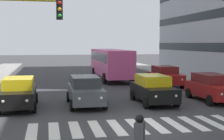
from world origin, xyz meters
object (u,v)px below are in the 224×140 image
(car_3, at_px, (19,93))
(bus_behind_traffic, at_px, (110,61))
(car_0, at_px, (212,87))
(car_1, at_px, (153,89))
(car_2, at_px, (85,91))
(car_row2_0, at_px, (165,76))

(car_3, distance_m, bus_behind_traffic, 15.65)
(car_0, distance_m, bus_behind_traffic, 14.06)
(car_0, relative_size, car_3, 1.00)
(bus_behind_traffic, bearing_deg, car_3, 59.64)
(car_0, xyz_separation_m, car_1, (3.90, 0.05, 0.00))
(car_2, xyz_separation_m, car_row2_0, (-7.67, -7.27, 0.00))
(car_1, height_order, bus_behind_traffic, bus_behind_traffic)
(car_3, height_order, bus_behind_traffic, bus_behind_traffic)
(car_0, distance_m, car_2, 8.02)
(car_row2_0, height_order, bus_behind_traffic, bus_behind_traffic)
(car_3, xyz_separation_m, car_row2_0, (-11.44, -7.36, 0.00))
(car_1, bearing_deg, car_2, -1.88)
(car_0, xyz_separation_m, bus_behind_traffic, (3.90, -13.47, 0.97))
(bus_behind_traffic, bearing_deg, car_1, 90.00)
(car_0, relative_size, car_row2_0, 1.00)
(car_2, height_order, bus_behind_traffic, bus_behind_traffic)
(car_1, height_order, car_row2_0, same)
(car_2, height_order, car_row2_0, same)
(car_2, distance_m, bus_behind_traffic, 14.04)
(car_0, relative_size, car_2, 1.00)
(car_2, relative_size, car_row2_0, 1.00)
(car_3, bearing_deg, car_2, -178.69)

